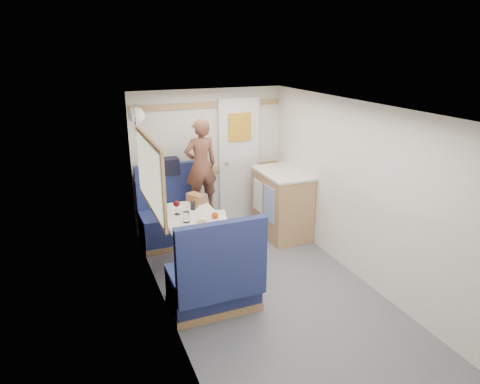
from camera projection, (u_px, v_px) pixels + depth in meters
name	position (u px, v px, depth m)	size (l,w,h in m)	color
floor	(279.00, 303.00, 4.48)	(4.50, 4.50, 0.00)	#515156
ceiling	(285.00, 111.00, 3.83)	(4.50, 4.50, 0.00)	silver
wall_back	(209.00, 160.00, 6.13)	(2.20, 0.02, 2.00)	silver
wall_left	(170.00, 232.00, 3.76)	(0.02, 4.50, 2.00)	silver
wall_right	(374.00, 200.00, 4.55)	(0.02, 4.50, 2.00)	silver
oak_trim_low	(210.00, 170.00, 6.16)	(2.15, 0.02, 0.08)	#9B7046
oak_trim_high	(208.00, 105.00, 5.85)	(2.15, 0.02, 0.08)	#9B7046
side_window	(149.00, 174.00, 4.56)	(0.04, 1.30, 0.72)	#A4A88F
rear_door	(239.00, 159.00, 6.27)	(0.62, 0.12, 1.86)	white
dinette_table	(190.00, 227.00, 4.94)	(0.62, 0.92, 0.72)	white
bench_far	(174.00, 221.00, 5.78)	(0.90, 0.59, 1.05)	navy
bench_near	(215.00, 284.00, 4.27)	(0.90, 0.59, 1.05)	navy
ledge	(167.00, 175.00, 5.82)	(0.90, 0.14, 0.04)	#9B7046
dome_light	(136.00, 116.00, 5.16)	(0.20, 0.20, 0.20)	white
galley_counter	(281.00, 203.00, 5.98)	(0.57, 0.92, 0.92)	#9B7046
person	(201.00, 165.00, 5.61)	(0.45, 0.29, 1.23)	brown
duffel_bag	(162.00, 167.00, 5.76)	(0.44, 0.21, 0.21)	black
tray	(213.00, 217.00, 4.79)	(0.29, 0.38, 0.02)	silver
orange_fruit	(215.00, 215.00, 4.73)	(0.07, 0.07, 0.07)	#D46509
cheese_block	(202.00, 221.00, 4.63)	(0.10, 0.06, 0.04)	#F0DB8A
wine_glass	(176.00, 204.00, 4.86)	(0.08, 0.08, 0.17)	white
tumbler_left	(186.00, 217.00, 4.66)	(0.07, 0.07, 0.12)	white
tumbler_right	(193.00, 205.00, 5.03)	(0.06, 0.06, 0.10)	white
beer_glass	(195.00, 204.00, 5.08)	(0.06, 0.06, 0.10)	#905415
pepper_grinder	(192.00, 205.00, 5.06)	(0.04, 0.04, 0.10)	black
salt_grinder	(181.00, 211.00, 4.86)	(0.04, 0.04, 0.09)	white
bread_loaf	(196.00, 198.00, 5.27)	(0.13, 0.24, 0.10)	brown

